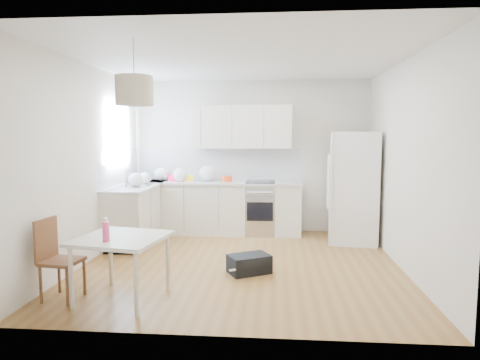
# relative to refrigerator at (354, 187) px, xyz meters

# --- Properties ---
(floor) EXTENTS (4.20, 4.20, 0.00)m
(floor) POSITION_rel_refrigerator_xyz_m (-1.73, -1.42, -0.89)
(floor) COLOR brown
(floor) RESTS_ON ground
(ceiling) EXTENTS (4.20, 4.20, 0.00)m
(ceiling) POSITION_rel_refrigerator_xyz_m (-1.73, -1.42, 1.81)
(ceiling) COLOR white
(ceiling) RESTS_ON wall_back
(wall_back) EXTENTS (4.20, 0.00, 4.20)m
(wall_back) POSITION_rel_refrigerator_xyz_m (-1.73, 0.68, 0.46)
(wall_back) COLOR beige
(wall_back) RESTS_ON floor
(wall_left) EXTENTS (0.00, 4.20, 4.20)m
(wall_left) POSITION_rel_refrigerator_xyz_m (-3.83, -1.42, 0.46)
(wall_left) COLOR beige
(wall_left) RESTS_ON floor
(wall_right) EXTENTS (0.00, 4.20, 4.20)m
(wall_right) POSITION_rel_refrigerator_xyz_m (0.37, -1.42, 0.46)
(wall_right) COLOR beige
(wall_right) RESTS_ON floor
(window_glassblock) EXTENTS (0.02, 1.00, 1.00)m
(window_glassblock) POSITION_rel_refrigerator_xyz_m (-3.82, -0.27, 0.86)
(window_glassblock) COLOR #BFE0F9
(window_glassblock) RESTS_ON wall_left
(cabinets_back) EXTENTS (3.00, 0.60, 0.88)m
(cabinets_back) POSITION_rel_refrigerator_xyz_m (-2.33, 0.38, -0.45)
(cabinets_back) COLOR silver
(cabinets_back) RESTS_ON floor
(cabinets_left) EXTENTS (0.60, 1.80, 0.88)m
(cabinets_left) POSITION_rel_refrigerator_xyz_m (-3.53, -0.22, -0.45)
(cabinets_left) COLOR silver
(cabinets_left) RESTS_ON floor
(counter_back) EXTENTS (3.02, 0.64, 0.04)m
(counter_back) POSITION_rel_refrigerator_xyz_m (-2.33, 0.38, 0.01)
(counter_back) COLOR #A5A7AA
(counter_back) RESTS_ON cabinets_back
(counter_left) EXTENTS (0.64, 1.82, 0.04)m
(counter_left) POSITION_rel_refrigerator_xyz_m (-3.53, -0.22, 0.01)
(counter_left) COLOR #A5A7AA
(counter_left) RESTS_ON cabinets_left
(backsplash_back) EXTENTS (3.00, 0.01, 0.58)m
(backsplash_back) POSITION_rel_refrigerator_xyz_m (-2.33, 0.67, 0.32)
(backsplash_back) COLOR white
(backsplash_back) RESTS_ON wall_back
(backsplash_left) EXTENTS (0.01, 1.80, 0.58)m
(backsplash_left) POSITION_rel_refrigerator_xyz_m (-3.83, -0.22, 0.32)
(backsplash_left) COLOR white
(backsplash_left) RESTS_ON wall_left
(upper_cabinets) EXTENTS (1.70, 0.32, 0.75)m
(upper_cabinets) POSITION_rel_refrigerator_xyz_m (-1.88, 0.52, 0.98)
(upper_cabinets) COLOR silver
(upper_cabinets) RESTS_ON wall_back
(range_oven) EXTENTS (0.50, 0.61, 0.88)m
(range_oven) POSITION_rel_refrigerator_xyz_m (-1.53, 0.38, -0.45)
(range_oven) COLOR #BBBDC0
(range_oven) RESTS_ON floor
(sink) EXTENTS (0.50, 0.80, 0.16)m
(sink) POSITION_rel_refrigerator_xyz_m (-3.53, -0.27, 0.02)
(sink) COLOR #BBBDC0
(sink) RESTS_ON counter_left
(refrigerator) EXTENTS (0.95, 0.99, 1.79)m
(refrigerator) POSITION_rel_refrigerator_xyz_m (0.00, 0.00, 0.00)
(refrigerator) COLOR white
(refrigerator) RESTS_ON floor
(dining_table) EXTENTS (0.99, 0.99, 0.67)m
(dining_table) POSITION_rel_refrigerator_xyz_m (-2.88, -2.76, -0.29)
(dining_table) COLOR beige
(dining_table) RESTS_ON floor
(dining_chair) EXTENTS (0.41, 0.41, 0.86)m
(dining_chair) POSITION_rel_refrigerator_xyz_m (-3.51, -2.81, -0.46)
(dining_chair) COLOR #533418
(dining_chair) RESTS_ON floor
(drink_bottle) EXTENTS (0.09, 0.09, 0.24)m
(drink_bottle) POSITION_rel_refrigerator_xyz_m (-2.96, -2.97, -0.10)
(drink_bottle) COLOR #E74076
(drink_bottle) RESTS_ON dining_table
(gym_bag) EXTENTS (0.60, 0.53, 0.23)m
(gym_bag) POSITION_rel_refrigerator_xyz_m (-1.60, -1.79, -0.78)
(gym_bag) COLOR black
(gym_bag) RESTS_ON floor
(pendant_lamp) EXTENTS (0.46, 0.46, 0.30)m
(pendant_lamp) POSITION_rel_refrigerator_xyz_m (-2.71, -2.76, 1.29)
(pendant_lamp) COLOR #B4A98A
(pendant_lamp) RESTS_ON ceiling
(grocery_bag_a) EXTENTS (0.26, 0.22, 0.23)m
(grocery_bag_a) POSITION_rel_refrigerator_xyz_m (-3.31, 0.45, 0.14)
(grocery_bag_a) COLOR white
(grocery_bag_a) RESTS_ON counter_back
(grocery_bag_b) EXTENTS (0.26, 0.22, 0.23)m
(grocery_bag_b) POSITION_rel_refrigerator_xyz_m (-2.95, 0.35, 0.14)
(grocery_bag_b) COLOR white
(grocery_bag_b) RESTS_ON counter_back
(grocery_bag_c) EXTENTS (0.30, 0.26, 0.27)m
(grocery_bag_c) POSITION_rel_refrigerator_xyz_m (-2.48, 0.45, 0.16)
(grocery_bag_c) COLOR white
(grocery_bag_c) RESTS_ON counter_back
(grocery_bag_d) EXTENTS (0.21, 0.18, 0.19)m
(grocery_bag_d) POSITION_rel_refrigerator_xyz_m (-3.47, -0.03, 0.12)
(grocery_bag_d) COLOR white
(grocery_bag_d) RESTS_ON counter_back
(grocery_bag_e) EXTENTS (0.24, 0.21, 0.22)m
(grocery_bag_e) POSITION_rel_refrigerator_xyz_m (-3.49, -0.43, 0.14)
(grocery_bag_e) COLOR white
(grocery_bag_e) RESTS_ON counter_left
(snack_orange) EXTENTS (0.18, 0.16, 0.10)m
(snack_orange) POSITION_rel_refrigerator_xyz_m (-2.12, 0.36, 0.08)
(snack_orange) COLOR #EF4315
(snack_orange) RESTS_ON counter_back
(snack_yellow) EXTENTS (0.17, 0.11, 0.12)m
(snack_yellow) POSITION_rel_refrigerator_xyz_m (-2.81, 0.38, 0.09)
(snack_yellow) COLOR yellow
(snack_yellow) RESTS_ON counter_back
(snack_red) EXTENTS (0.18, 0.12, 0.12)m
(snack_red) POSITION_rel_refrigerator_xyz_m (-3.08, 0.41, 0.09)
(snack_red) COLOR #DB1B47
(snack_red) RESTS_ON counter_back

